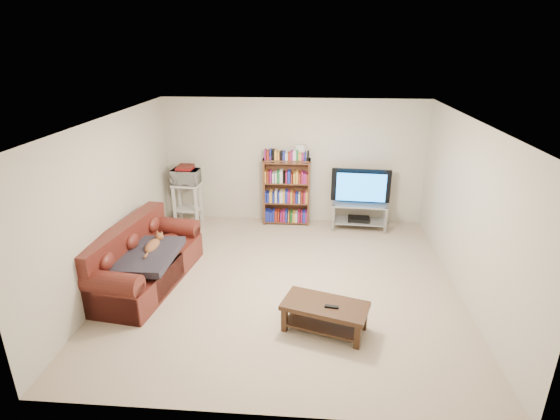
# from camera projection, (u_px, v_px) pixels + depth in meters

# --- Properties ---
(floor) EXTENTS (5.00, 5.00, 0.00)m
(floor) POSITION_uv_depth(u_px,v_px,m) (285.00, 282.00, 6.52)
(floor) COLOR #CAB296
(floor) RESTS_ON ground
(ceiling) EXTENTS (5.00, 5.00, 0.00)m
(ceiling) POSITION_uv_depth(u_px,v_px,m) (285.00, 121.00, 5.65)
(ceiling) COLOR white
(ceiling) RESTS_ON ground
(wall_back) EXTENTS (5.00, 0.00, 5.00)m
(wall_back) POSITION_uv_depth(u_px,v_px,m) (294.00, 162.00, 8.41)
(wall_back) COLOR beige
(wall_back) RESTS_ON ground
(wall_front) EXTENTS (5.00, 0.00, 5.00)m
(wall_front) POSITION_uv_depth(u_px,v_px,m) (266.00, 309.00, 3.76)
(wall_front) COLOR beige
(wall_front) RESTS_ON ground
(wall_left) EXTENTS (0.00, 5.00, 5.00)m
(wall_left) POSITION_uv_depth(u_px,v_px,m) (112.00, 202.00, 6.27)
(wall_left) COLOR beige
(wall_left) RESTS_ON ground
(wall_right) EXTENTS (0.00, 5.00, 5.00)m
(wall_right) POSITION_uv_depth(u_px,v_px,m) (469.00, 212.00, 5.90)
(wall_right) COLOR beige
(wall_right) RESTS_ON ground
(sofa) EXTENTS (1.18, 2.18, 0.89)m
(sofa) POSITION_uv_depth(u_px,v_px,m) (142.00, 263.00, 6.42)
(sofa) COLOR #561C16
(sofa) RESTS_ON floor
(blanket) EXTENTS (0.86, 1.09, 0.18)m
(blanket) POSITION_uv_depth(u_px,v_px,m) (146.00, 256.00, 6.17)
(blanket) COLOR #292630
(blanket) RESTS_ON sofa
(cat) EXTENTS (0.30, 0.59, 0.17)m
(cat) POSITION_uv_depth(u_px,v_px,m) (152.00, 246.00, 6.33)
(cat) COLOR brown
(cat) RESTS_ON sofa
(coffee_table) EXTENTS (1.13, 0.79, 0.37)m
(coffee_table) POSITION_uv_depth(u_px,v_px,m) (325.00, 312.00, 5.35)
(coffee_table) COLOR #362113
(coffee_table) RESTS_ON floor
(remote) EXTENTS (0.17, 0.07, 0.02)m
(remote) POSITION_uv_depth(u_px,v_px,m) (332.00, 307.00, 5.23)
(remote) COLOR black
(remote) RESTS_ON coffee_table
(tv_stand) EXTENTS (1.06, 0.53, 0.51)m
(tv_stand) POSITION_uv_depth(u_px,v_px,m) (359.00, 211.00, 8.29)
(tv_stand) COLOR #999EA3
(tv_stand) RESTS_ON floor
(television) EXTENTS (1.11, 0.22, 0.64)m
(television) POSITION_uv_depth(u_px,v_px,m) (361.00, 187.00, 8.11)
(television) COLOR black
(television) RESTS_ON tv_stand
(dvd_player) EXTENTS (0.43, 0.32, 0.06)m
(dvd_player) POSITION_uv_depth(u_px,v_px,m) (359.00, 219.00, 8.34)
(dvd_player) COLOR black
(dvd_player) RESTS_ON tv_stand
(bookshelf) EXTENTS (0.90, 0.28, 1.30)m
(bookshelf) POSITION_uv_depth(u_px,v_px,m) (287.00, 191.00, 8.42)
(bookshelf) COLOR #56311E
(bookshelf) RESTS_ON floor
(shelf_clutter) EXTENTS (0.66, 0.20, 0.28)m
(shelf_clutter) POSITION_uv_depth(u_px,v_px,m) (292.00, 154.00, 8.17)
(shelf_clutter) COLOR silver
(shelf_clutter) RESTS_ON bookshelf
(microwave_stand) EXTENTS (0.54, 0.41, 0.82)m
(microwave_stand) POSITION_uv_depth(u_px,v_px,m) (187.00, 198.00, 8.45)
(microwave_stand) COLOR silver
(microwave_stand) RESTS_ON floor
(microwave) EXTENTS (0.53, 0.38, 0.28)m
(microwave) POSITION_uv_depth(u_px,v_px,m) (186.00, 177.00, 8.29)
(microwave) COLOR silver
(microwave) RESTS_ON microwave_stand
(game_boxes) EXTENTS (0.32, 0.28, 0.05)m
(game_boxes) POSITION_uv_depth(u_px,v_px,m) (185.00, 168.00, 8.23)
(game_boxes) COLOR maroon
(game_boxes) RESTS_ON microwave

